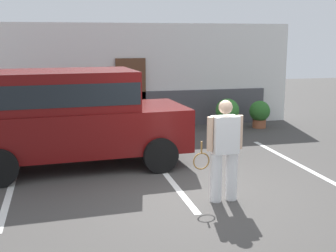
# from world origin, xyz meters

# --- Properties ---
(ground_plane) EXTENTS (40.00, 40.00, 0.00)m
(ground_plane) POSITION_xyz_m (0.00, 0.00, 0.00)
(ground_plane) COLOR #423F3D
(parking_stripe_0) EXTENTS (0.12, 4.40, 0.01)m
(parking_stripe_0) POSITION_xyz_m (-3.14, 1.50, 0.00)
(parking_stripe_0) COLOR silver
(parking_stripe_0) RESTS_ON ground_plane
(parking_stripe_1) EXTENTS (0.12, 4.40, 0.01)m
(parking_stripe_1) POSITION_xyz_m (-0.17, 1.50, 0.00)
(parking_stripe_1) COLOR silver
(parking_stripe_1) RESTS_ON ground_plane
(parking_stripe_2) EXTENTS (0.12, 4.40, 0.01)m
(parking_stripe_2) POSITION_xyz_m (2.79, 1.50, 0.00)
(parking_stripe_2) COLOR silver
(parking_stripe_2) RESTS_ON ground_plane
(house_frontage) EXTENTS (10.11, 0.40, 3.13)m
(house_frontage) POSITION_xyz_m (-0.00, 6.58, 1.47)
(house_frontage) COLOR white
(house_frontage) RESTS_ON ground_plane
(parked_suv) EXTENTS (4.70, 2.38, 2.05)m
(parked_suv) POSITION_xyz_m (-1.96, 2.51, 1.15)
(parked_suv) COLOR #590C0C
(parked_suv) RESTS_ON ground_plane
(tennis_player_man) EXTENTS (0.90, 0.29, 1.72)m
(tennis_player_man) POSITION_xyz_m (0.43, -0.19, 0.89)
(tennis_player_man) COLOR white
(tennis_player_man) RESTS_ON ground_plane
(potted_plant_by_porch) EXTENTS (0.70, 0.70, 0.93)m
(potted_plant_by_porch) POSITION_xyz_m (2.66, 5.46, 0.51)
(potted_plant_by_porch) COLOR #9E5638
(potted_plant_by_porch) RESTS_ON ground_plane
(potted_plant_secondary) EXTENTS (0.63, 0.63, 0.83)m
(potted_plant_secondary) POSITION_xyz_m (3.71, 5.46, 0.46)
(potted_plant_secondary) COLOR #9E5638
(potted_plant_secondary) RESTS_ON ground_plane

